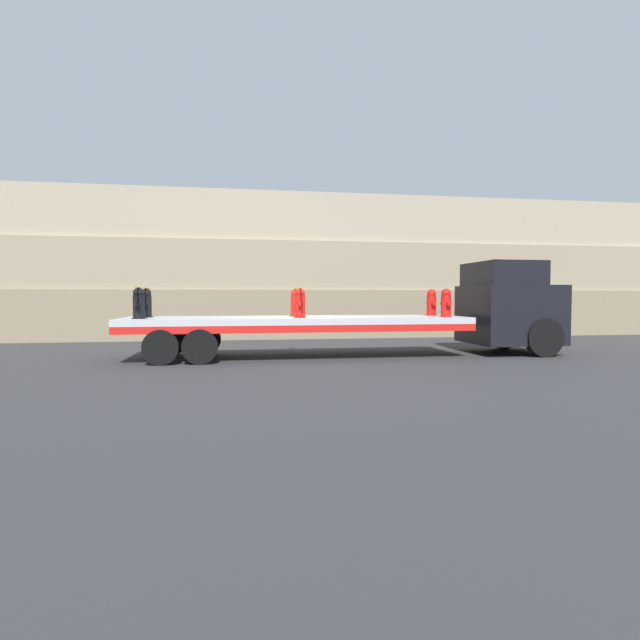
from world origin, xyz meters
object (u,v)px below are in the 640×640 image
object	(u,v)px
fire_hydrant_black_near_0	(139,304)
fire_hydrant_red_near_2	(446,303)
fire_hydrant_red_far_1	(296,303)
fire_hydrant_red_far_2	(431,303)
flatbed_trailer	(279,324)
fire_hydrant_black_far_0	(146,303)
fire_hydrant_red_near_1	(300,303)
truck_cab	(511,307)

from	to	relation	value
fire_hydrant_black_near_0	fire_hydrant_red_near_2	xyz separation A→B (m)	(8.82, 0.00, 0.00)
fire_hydrant_red_far_1	fire_hydrant_red_far_2	xyz separation A→B (m)	(4.41, 0.00, 0.00)
flatbed_trailer	fire_hydrant_black_far_0	xyz separation A→B (m)	(-3.85, 0.57, 0.62)
fire_hydrant_black_near_0	fire_hydrant_red_far_2	bearing A→B (deg)	7.36
fire_hydrant_red_near_1	truck_cab	bearing A→B (deg)	4.74
fire_hydrant_black_far_0	truck_cab	bearing A→B (deg)	-2.89
fire_hydrant_red_near_1	fire_hydrant_red_near_2	xyz separation A→B (m)	(4.41, 0.00, 0.00)
fire_hydrant_red_near_2	fire_hydrant_red_far_2	distance (m)	1.14
fire_hydrant_red_near_1	fire_hydrant_red_far_2	distance (m)	4.56
truck_cab	fire_hydrant_red_far_2	distance (m)	2.53
fire_hydrant_black_near_0	flatbed_trailer	bearing A→B (deg)	8.43
fire_hydrant_black_far_0	fire_hydrant_red_far_1	bearing A→B (deg)	0.00
fire_hydrant_black_far_0	fire_hydrant_red_far_2	world-z (taller)	same
truck_cab	flatbed_trailer	xyz separation A→B (m)	(-7.43, 0.00, -0.49)
fire_hydrant_red_far_1	fire_hydrant_red_near_2	size ratio (longest dim) A/B	1.00
fire_hydrant_black_near_0	fire_hydrant_red_near_2	world-z (taller)	same
flatbed_trailer	fire_hydrant_red_near_1	world-z (taller)	fire_hydrant_red_near_1
fire_hydrant_red_near_1	fire_hydrant_black_far_0	bearing A→B (deg)	165.51
fire_hydrant_red_near_2	flatbed_trailer	bearing A→B (deg)	173.47
flatbed_trailer	fire_hydrant_red_near_2	xyz separation A→B (m)	(4.98, -0.57, 0.62)
flatbed_trailer	fire_hydrant_red_near_1	size ratio (longest dim) A/B	11.83
truck_cab	fire_hydrant_red_near_1	world-z (taller)	truck_cab
truck_cab	fire_hydrant_red_near_2	world-z (taller)	truck_cab
fire_hydrant_red_far_1	fire_hydrant_black_far_0	bearing A→B (deg)	180.00
fire_hydrant_black_near_0	fire_hydrant_red_near_1	bearing A→B (deg)	0.00
truck_cab	flatbed_trailer	distance (m)	7.45
truck_cab	fire_hydrant_black_near_0	xyz separation A→B (m)	(-11.28, -0.57, 0.13)
truck_cab	fire_hydrant_black_far_0	size ratio (longest dim) A/B	3.41
truck_cab	fire_hydrant_black_near_0	world-z (taller)	truck_cab
fire_hydrant_black_near_0	fire_hydrant_red_far_2	size ratio (longest dim) A/B	1.00
flatbed_trailer	fire_hydrant_red_near_2	bearing A→B (deg)	-6.53
flatbed_trailer	fire_hydrant_red_far_2	distance (m)	5.05
fire_hydrant_black_near_0	fire_hydrant_red_far_2	world-z (taller)	same
fire_hydrant_red_near_1	fire_hydrant_red_far_2	bearing A→B (deg)	14.49
fire_hydrant_black_near_0	fire_hydrant_red_far_1	xyz separation A→B (m)	(4.41, 1.14, 0.00)
flatbed_trailer	fire_hydrant_red_far_2	xyz separation A→B (m)	(4.98, 0.57, 0.62)
fire_hydrant_black_far_0	fire_hydrant_red_near_2	distance (m)	8.90
flatbed_trailer	fire_hydrant_red_far_1	size ratio (longest dim) A/B	11.83
fire_hydrant_red_near_2	fire_hydrant_red_far_2	world-z (taller)	same
fire_hydrant_red_near_1	fire_hydrant_red_far_1	bearing A→B (deg)	90.00
truck_cab	fire_hydrant_red_near_2	distance (m)	2.53
truck_cab	flatbed_trailer	size ratio (longest dim) A/B	0.29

